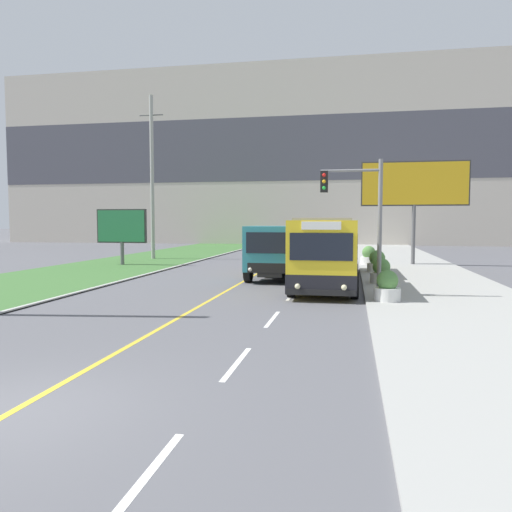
{
  "coord_description": "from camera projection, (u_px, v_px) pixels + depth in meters",
  "views": [
    {
      "loc": [
        4.97,
        -6.4,
        2.87
      ],
      "look_at": [
        1.1,
        13.89,
        1.4
      ],
      "focal_mm": 35.0,
      "sensor_mm": 36.0,
      "label": 1
    }
  ],
  "objects": [
    {
      "name": "billboard_large",
      "position": [
        414.0,
        186.0,
        31.66
      ],
      "size": [
        6.65,
        0.24,
        6.63
      ],
      "color": "#59595B",
      "rests_on": "ground_plane"
    },
    {
      "name": "planter_round_near",
      "position": [
        387.0,
        287.0,
        17.35
      ],
      "size": [
        0.92,
        0.92,
        1.08
      ],
      "color": "silver",
      "rests_on": "sidewalk_right"
    },
    {
      "name": "city_bus",
      "position": [
        329.0,
        250.0,
        23.2
      ],
      "size": [
        2.62,
        12.38,
        2.96
      ],
      "color": "yellow",
      "rests_on": "ground_plane"
    },
    {
      "name": "dump_truck",
      "position": [
        276.0,
        253.0,
        23.94
      ],
      "size": [
        2.56,
        6.33,
        2.61
      ],
      "color": "black",
      "rests_on": "ground_plane"
    },
    {
      "name": "billboard_small",
      "position": [
        122.0,
        227.0,
        32.02
      ],
      "size": [
        3.34,
        0.24,
        3.61
      ],
      "color": "#59595B",
      "rests_on": "ground_plane"
    },
    {
      "name": "planter_round_second",
      "position": [
        381.0,
        272.0,
        22.21
      ],
      "size": [
        0.97,
        0.97,
        1.12
      ],
      "color": "silver",
      "rests_on": "sidewalk_right"
    },
    {
      "name": "utility_pole_far",
      "position": [
        152.0,
        177.0,
        36.97
      ],
      "size": [
        1.8,
        0.28,
        12.06
      ],
      "color": "#9E9E99",
      "rests_on": "ground_plane"
    },
    {
      "name": "traffic_light_mast",
      "position": [
        361.0,
        209.0,
        18.54
      ],
      "size": [
        2.28,
        0.32,
        5.13
      ],
      "color": "slate",
      "rests_on": "ground_plane"
    },
    {
      "name": "car_distant",
      "position": [
        306.0,
        247.0,
        40.95
      ],
      "size": [
        1.8,
        4.3,
        1.45
      ],
      "color": "black",
      "rests_on": "ground_plane"
    },
    {
      "name": "planter_round_far",
      "position": [
        369.0,
        256.0,
        31.99
      ],
      "size": [
        1.05,
        1.05,
        1.17
      ],
      "color": "silver",
      "rests_on": "sidewalk_right"
    },
    {
      "name": "planter_round_third",
      "position": [
        377.0,
        262.0,
        27.06
      ],
      "size": [
        1.07,
        1.07,
        1.19
      ],
      "color": "silver",
      "rests_on": "sidewalk_right"
    },
    {
      "name": "apartment_block_background",
      "position": [
        312.0,
        157.0,
        62.5
      ],
      "size": [
        80.0,
        8.04,
        21.74
      ],
      "color": "beige",
      "rests_on": "ground_plane"
    },
    {
      "name": "lane_marking_centre",
      "position": [
        108.0,
        369.0,
        9.65
      ],
      "size": [
        2.88,
        140.0,
        0.01
      ],
      "color": "gold",
      "rests_on": "ground_plane"
    },
    {
      "name": "ground_plane",
      "position": [
        8.0,
        414.0,
        7.41
      ],
      "size": [
        300.0,
        300.0,
        0.0
      ],
      "primitive_type": "plane",
      "color": "#56565B"
    }
  ]
}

